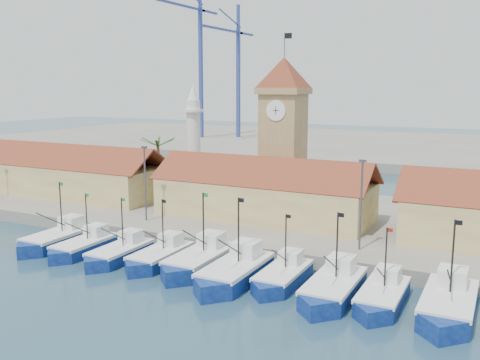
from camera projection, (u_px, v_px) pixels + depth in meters
The scene contains 21 objects.
ground at pixel (174, 280), 49.04m from camera, with size 400.00×400.00×0.00m, color #1E3B50.
quay at pixel (276, 216), 70.01m from camera, with size 140.00×32.00×1.50m, color gray.
terminal at pixel (399, 147), 145.61m from camera, with size 240.00×80.00×2.00m, color gray.
boat_0 at pixel (56, 240), 58.97m from camera, with size 3.64×9.96×7.54m.
boat_1 at pixel (83, 247), 56.57m from camera, with size 3.25×8.89×6.73m.
boat_2 at pixel (118, 254), 54.29m from camera, with size 3.25×8.91×6.75m.
boat_3 at pixel (159, 257), 53.13m from camera, with size 3.30×9.05×6.85m.
boat_4 at pixel (199, 262), 51.55m from camera, with size 3.79×10.40×7.87m.
boat_5 at pixel (234, 273), 48.22m from camera, with size 3.91×10.71×8.10m.
boat_6 at pixel (282, 278), 47.62m from camera, with size 3.23×8.84×6.69m.
boat_7 at pixel (332, 290), 44.54m from camera, with size 3.68×10.08×7.63m.
boat_8 at pixel (382, 298), 43.05m from camera, with size 3.23×8.86×6.70m.
boat_9 at pixel (448, 307), 41.02m from camera, with size 3.82×10.46×7.92m.
hall_left at pixel (69, 178), 80.12m from camera, with size 31.20×10.13×7.61m.
hall_center at pixel (264, 197), 65.94m from camera, with size 27.04×10.13×7.61m.
clock_tower at pixel (283, 129), 69.82m from camera, with size 5.80×5.80×22.70m.
minaret at pixel (194, 140), 78.62m from camera, with size 3.00×3.00×16.30m.
palm_tree at pixel (158, 163), 79.68m from camera, with size 5.60×5.03×8.39m.
lamp_posts at pixel (238, 189), 58.25m from camera, with size 80.70×0.25×9.03m.
crane_blue_far at pixel (198, 53), 158.55m from camera, with size 1.00×32.18×45.71m.
crane_blue_near at pixel (236, 65), 159.95m from camera, with size 1.00×32.82×39.33m.
Camera 1 is at (26.40, -38.99, 17.53)m, focal length 40.00 mm.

